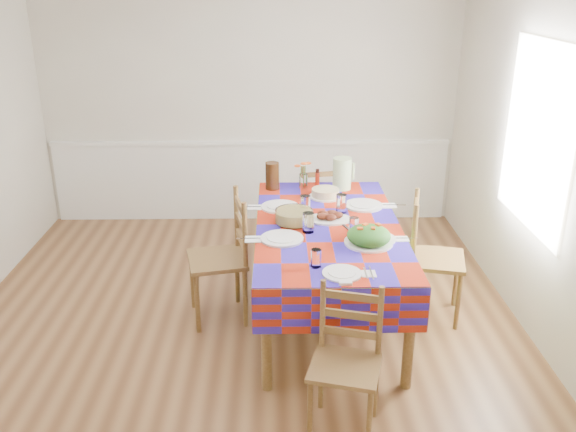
% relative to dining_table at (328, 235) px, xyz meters
% --- Properties ---
extents(room, '(4.58, 5.08, 2.78)m').
position_rel_dining_table_xyz_m(room, '(-0.69, -0.29, 0.63)').
color(room, brown).
rests_on(room, ground).
extents(wainscot, '(4.41, 0.06, 0.92)m').
position_rel_dining_table_xyz_m(wainscot, '(-0.69, 2.19, -0.24)').
color(wainscot, white).
rests_on(wainscot, room).
extents(window_right, '(0.00, 1.40, 1.40)m').
position_rel_dining_table_xyz_m(window_right, '(1.54, 0.01, 0.78)').
color(window_right, white).
rests_on(window_right, room).
extents(dining_table, '(1.12, 2.09, 0.81)m').
position_rel_dining_table_xyz_m(dining_table, '(0.00, 0.00, 0.00)').
color(dining_table, brown).
rests_on(dining_table, room).
extents(setting_near_head, '(0.42, 0.28, 0.12)m').
position_rel_dining_table_xyz_m(setting_near_head, '(-0.03, -0.82, 0.12)').
color(setting_near_head, white).
rests_on(setting_near_head, dining_table).
extents(setting_left_near, '(0.58, 0.34, 0.15)m').
position_rel_dining_table_xyz_m(setting_left_near, '(-0.30, -0.24, 0.13)').
color(setting_left_near, white).
rests_on(setting_left_near, dining_table).
extents(setting_left_far, '(0.58, 0.35, 0.15)m').
position_rel_dining_table_xyz_m(setting_left_far, '(-0.31, 0.32, 0.13)').
color(setting_left_far, white).
rests_on(setting_left_far, dining_table).
extents(setting_right_near, '(0.50, 0.29, 0.13)m').
position_rel_dining_table_xyz_m(setting_right_near, '(0.29, -0.26, 0.12)').
color(setting_right_near, white).
rests_on(setting_right_near, dining_table).
extents(setting_right_far, '(0.61, 0.35, 0.16)m').
position_rel_dining_table_xyz_m(setting_right_far, '(0.26, 0.34, 0.13)').
color(setting_right_far, white).
rests_on(setting_right_far, dining_table).
extents(meat_platter, '(0.35, 0.25, 0.07)m').
position_rel_dining_table_xyz_m(meat_platter, '(0.01, 0.08, 0.12)').
color(meat_platter, white).
rests_on(meat_platter, dining_table).
extents(salad_platter, '(0.35, 0.35, 0.15)m').
position_rel_dining_table_xyz_m(salad_platter, '(0.26, -0.38, 0.15)').
color(salad_platter, white).
rests_on(salad_platter, dining_table).
extents(pasta_bowl, '(0.30, 0.30, 0.11)m').
position_rel_dining_table_xyz_m(pasta_bowl, '(-0.27, 0.03, 0.14)').
color(pasta_bowl, white).
rests_on(pasta_bowl, dining_table).
extents(cake, '(0.28, 0.28, 0.08)m').
position_rel_dining_table_xyz_m(cake, '(0.03, 0.62, 0.13)').
color(cake, white).
rests_on(cake, dining_table).
extents(serving_utensils, '(0.14, 0.30, 0.01)m').
position_rel_dining_table_xyz_m(serving_utensils, '(0.16, -0.09, 0.10)').
color(serving_utensils, black).
rests_on(serving_utensils, dining_table).
extents(flower_vase, '(0.16, 0.13, 0.25)m').
position_rel_dining_table_xyz_m(flower_vase, '(-0.16, 0.88, 0.20)').
color(flower_vase, white).
rests_on(flower_vase, dining_table).
extents(hot_sauce, '(0.04, 0.04, 0.17)m').
position_rel_dining_table_xyz_m(hot_sauce, '(-0.03, 0.91, 0.18)').
color(hot_sauce, '#B2220E').
rests_on(hot_sauce, dining_table).
extents(green_pitcher, '(0.17, 0.17, 0.29)m').
position_rel_dining_table_xyz_m(green_pitcher, '(0.19, 0.85, 0.24)').
color(green_pitcher, '#BBE4A1').
rests_on(green_pitcher, dining_table).
extents(tea_pitcher, '(0.12, 0.12, 0.25)m').
position_rel_dining_table_xyz_m(tea_pitcher, '(-0.44, 0.86, 0.21)').
color(tea_pitcher, black).
rests_on(tea_pitcher, dining_table).
extents(name_card, '(0.08, 0.03, 0.02)m').
position_rel_dining_table_xyz_m(name_card, '(0.03, -1.01, 0.10)').
color(name_card, white).
rests_on(name_card, dining_table).
extents(chair_near, '(0.49, 0.48, 0.92)m').
position_rel_dining_table_xyz_m(chair_near, '(0.01, -1.32, -0.27)').
color(chair_near, brown).
rests_on(chair_near, room).
extents(chair_far, '(0.47, 0.45, 0.93)m').
position_rel_dining_table_xyz_m(chair_far, '(0.01, 1.32, -0.26)').
color(chair_far, brown).
rests_on(chair_far, room).
extents(chair_left, '(0.53, 0.55, 1.05)m').
position_rel_dining_table_xyz_m(chair_left, '(-0.83, 0.01, -0.20)').
color(chair_left, brown).
rests_on(chair_left, room).
extents(chair_right, '(0.52, 0.54, 1.02)m').
position_rel_dining_table_xyz_m(chair_right, '(0.83, 0.01, -0.22)').
color(chair_right, brown).
rests_on(chair_right, room).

